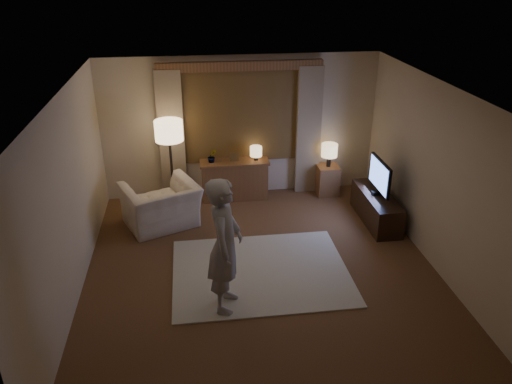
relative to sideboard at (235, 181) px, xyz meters
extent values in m
cube|color=brown|center=(0.15, -2.50, -0.36)|extent=(5.00, 5.50, 0.02)
cube|color=silver|center=(0.15, -2.50, 2.26)|extent=(5.00, 5.50, 0.02)
cube|color=beige|center=(0.15, 0.26, 0.95)|extent=(5.00, 0.02, 2.60)
cube|color=beige|center=(0.15, -5.26, 0.95)|extent=(5.00, 0.02, 2.60)
cube|color=beige|center=(-2.36, -2.50, 0.95)|extent=(0.02, 5.50, 2.60)
cube|color=beige|center=(2.66, -2.50, 0.95)|extent=(0.02, 5.50, 2.60)
cube|color=black|center=(0.15, 0.23, 1.20)|extent=(2.00, 0.01, 1.70)
cube|color=brown|center=(0.15, 0.22, 1.20)|extent=(2.08, 0.04, 1.78)
cube|color=#9F8764|center=(-1.10, 0.15, 0.85)|extent=(0.45, 0.12, 2.40)
cube|color=#9F8764|center=(1.40, 0.15, 0.85)|extent=(0.45, 0.12, 2.40)
cube|color=brown|center=(0.15, 0.17, 2.07)|extent=(2.90, 0.14, 0.16)
cube|color=beige|center=(0.13, -2.51, -0.34)|extent=(2.50, 2.00, 0.02)
cube|color=brown|center=(0.00, 0.00, 0.00)|extent=(1.20, 0.40, 0.70)
cube|color=brown|center=(0.00, 0.00, 0.45)|extent=(0.16, 0.02, 0.20)
imported|color=#999999|center=(-0.40, 0.00, 0.50)|extent=(0.17, 0.13, 0.30)
cylinder|color=black|center=(0.40, 0.00, 0.41)|extent=(0.08, 0.08, 0.12)
cylinder|color=#FFD499|center=(0.40, 0.00, 0.56)|extent=(0.22, 0.22, 0.18)
cylinder|color=black|center=(-1.12, -0.31, -0.33)|extent=(0.35, 0.35, 0.03)
cylinder|color=black|center=(-1.12, -0.31, 0.30)|extent=(0.04, 0.04, 1.31)
cylinder|color=#FFD499|center=(-1.12, -0.31, 1.12)|extent=(0.48, 0.48, 0.35)
imported|color=beige|center=(-1.32, -0.91, 0.02)|extent=(1.44, 1.37, 0.74)
cube|color=brown|center=(1.76, -0.05, -0.07)|extent=(0.40, 0.40, 0.56)
cylinder|color=black|center=(1.76, -0.05, 0.31)|extent=(0.08, 0.08, 0.20)
cylinder|color=#FFD499|center=(1.76, -0.05, 0.53)|extent=(0.30, 0.30, 0.24)
cube|color=black|center=(2.30, -1.24, -0.10)|extent=(0.45, 1.40, 0.50)
cube|color=black|center=(2.30, -1.24, 0.18)|extent=(0.21, 0.09, 0.06)
cube|color=black|center=(2.30, -1.24, 0.50)|extent=(0.05, 0.84, 0.52)
cube|color=#5884F1|center=(2.27, -1.24, 0.50)|extent=(0.00, 0.78, 0.46)
imported|color=#A09A94|center=(-0.42, -3.21, 0.56)|extent=(0.57, 0.73, 1.78)
camera|label=1|loc=(-0.75, -8.45, 3.75)|focal=35.00mm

